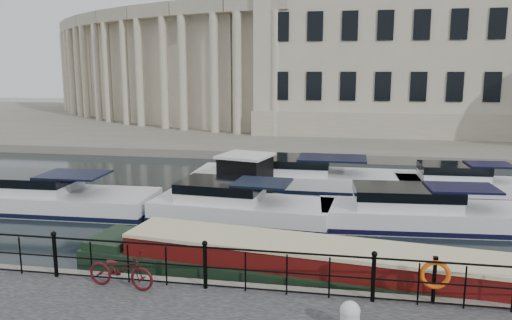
{
  "coord_description": "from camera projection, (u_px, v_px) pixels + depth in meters",
  "views": [
    {
      "loc": [
        3.24,
        -13.33,
        5.85
      ],
      "look_at": [
        0.5,
        2.0,
        3.0
      ],
      "focal_mm": 35.0,
      "sensor_mm": 36.0,
      "label": 1
    }
  ],
  "objects": [
    {
      "name": "narrowboat",
      "position": [
        339.0,
        276.0,
        13.4
      ],
      "size": [
        15.33,
        4.02,
        1.56
      ],
      "rotation": [
        0.0,
        0.0,
        -0.13
      ],
      "color": "black",
      "rests_on": "ground_plane"
    },
    {
      "name": "civic_building",
      "position": [
        301.0,
        56.0,
        47.03
      ],
      "size": [
        53.55,
        31.84,
        16.85
      ],
      "color": "#ADA38C",
      "rests_on": "far_bank"
    },
    {
      "name": "mooring_bollard",
      "position": [
        350.0,
        317.0,
        10.22
      ],
      "size": [
        0.56,
        0.56,
        0.63
      ],
      "color": "silver",
      "rests_on": "near_quay"
    },
    {
      "name": "life_ring_post",
      "position": [
        435.0,
        275.0,
        11.27
      ],
      "size": [
        0.69,
        0.19,
        1.12
      ],
      "color": "black",
      "rests_on": "near_quay"
    },
    {
      "name": "far_bank",
      "position": [
        313.0,
        123.0,
        52.23
      ],
      "size": [
        120.0,
        42.0,
        0.55
      ],
      "primitive_type": "cube",
      "color": "#6B665B",
      "rests_on": "ground_plane"
    },
    {
      "name": "cabin_cruisers",
      "position": [
        280.0,
        196.0,
        21.8
      ],
      "size": [
        25.54,
        9.15,
        1.99
      ],
      "color": "silver",
      "rests_on": "ground_plane"
    },
    {
      "name": "railing",
      "position": [
        205.0,
        263.0,
        12.12
      ],
      "size": [
        24.14,
        0.14,
        1.22
      ],
      "color": "black",
      "rests_on": "near_quay"
    },
    {
      "name": "harbour_hut",
      "position": [
        246.0,
        180.0,
        22.37
      ],
      "size": [
        3.39,
        3.04,
        2.18
      ],
      "rotation": [
        0.0,
        0.0,
        -0.24
      ],
      "color": "#6B665B",
      "rests_on": "ground_plane"
    },
    {
      "name": "bicycle",
      "position": [
        121.0,
        270.0,
        12.19
      ],
      "size": [
        1.81,
        0.82,
        0.92
      ],
      "primitive_type": "imported",
      "rotation": [
        0.0,
        0.0,
        1.45
      ],
      "color": "#440C12",
      "rests_on": "near_quay"
    },
    {
      "name": "ground_plane",
      "position": [
        227.0,
        273.0,
        14.52
      ],
      "size": [
        160.0,
        160.0,
        0.0
      ],
      "primitive_type": "plane",
      "color": "black",
      "rests_on": "ground"
    }
  ]
}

